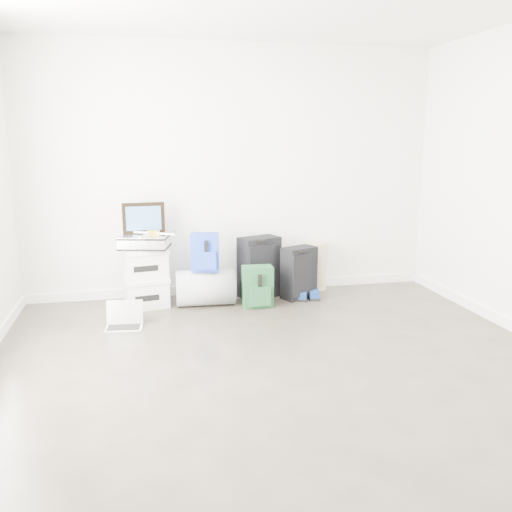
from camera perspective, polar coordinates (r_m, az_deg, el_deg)
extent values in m
plane|color=#312924|center=(3.91, 4.11, -13.70)|extent=(5.00, 5.00, 0.00)
cube|color=white|center=(5.96, -2.46, 8.84)|extent=(4.50, 0.02, 2.70)
cube|color=white|center=(6.17, -2.33, -3.31)|extent=(4.50, 0.02, 0.10)
cube|color=silver|center=(5.73, -11.39, -3.93)|extent=(0.46, 0.39, 0.27)
cube|color=silver|center=(5.69, -11.46, -2.44)|extent=(0.48, 0.41, 0.04)
cube|color=silver|center=(5.65, -11.53, -0.94)|extent=(0.46, 0.39, 0.27)
cube|color=silver|center=(5.62, -11.59, 0.58)|extent=(0.48, 0.41, 0.04)
cube|color=#B2B2B7|center=(5.60, -11.63, 1.47)|extent=(0.54, 0.45, 0.14)
cube|color=black|center=(5.66, -11.75, 3.93)|extent=(0.43, 0.05, 0.32)
cube|color=#245A93|center=(5.65, -11.74, 3.91)|extent=(0.35, 0.03, 0.25)
cube|color=gold|center=(5.57, -10.85, 2.39)|extent=(0.11, 0.11, 0.05)
cube|color=white|center=(5.68, -10.23, 2.61)|extent=(0.14, 0.23, 0.02)
cube|color=white|center=(5.63, -11.99, 2.45)|extent=(0.23, 0.14, 0.02)
cube|color=white|center=(5.46, -11.49, 2.17)|extent=(0.14, 0.23, 0.02)
cube|color=white|center=(5.51, -9.68, 2.33)|extent=(0.23, 0.14, 0.02)
cylinder|color=#95979E|center=(5.67, -5.35, -3.33)|extent=(0.62, 0.41, 0.37)
cube|color=#1B26B3|center=(5.56, -5.40, 0.40)|extent=(0.30, 0.22, 0.39)
cube|color=#1B26B3|center=(5.49, -5.27, -0.47)|extent=(0.21, 0.09, 0.19)
cube|color=black|center=(5.92, 0.33, -1.17)|extent=(0.49, 0.38, 0.66)
cube|color=black|center=(5.78, 0.62, -1.48)|extent=(0.31, 0.14, 0.53)
cube|color=black|center=(5.72, 0.62, 1.55)|extent=(0.13, 0.07, 0.03)
cube|color=#13351F|center=(5.59, 0.16, -3.23)|extent=(0.31, 0.19, 0.43)
cube|color=#13351F|center=(5.51, 0.38, -4.24)|extent=(0.23, 0.07, 0.20)
cube|color=black|center=(5.88, 4.53, -1.77)|extent=(0.41, 0.34, 0.57)
cube|color=black|center=(5.77, 4.87, -2.05)|extent=(0.26, 0.14, 0.45)
cube|color=black|center=(5.72, 4.90, 0.51)|extent=(0.12, 0.07, 0.03)
cube|color=black|center=(5.95, 4.83, -4.32)|extent=(0.20, 0.31, 0.03)
cube|color=navy|center=(5.93, 4.84, -3.87)|extent=(0.19, 0.30, 0.07)
cube|color=black|center=(5.98, 6.02, -4.24)|extent=(0.16, 0.30, 0.03)
cube|color=navy|center=(5.97, 6.03, -3.79)|extent=(0.15, 0.29, 0.07)
cylinder|color=tan|center=(6.24, 6.61, -1.07)|extent=(0.18, 0.18, 0.55)
cube|color=silver|center=(5.15, -13.74, -7.39)|extent=(0.35, 0.26, 0.02)
cube|color=black|center=(5.14, -13.74, -7.30)|extent=(0.30, 0.18, 0.00)
cube|color=black|center=(5.22, -13.65, -5.74)|extent=(0.33, 0.05, 0.22)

